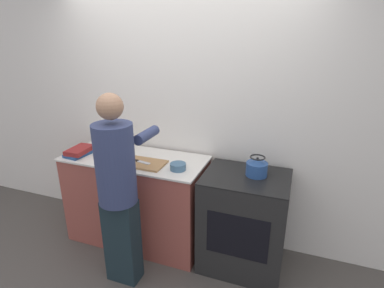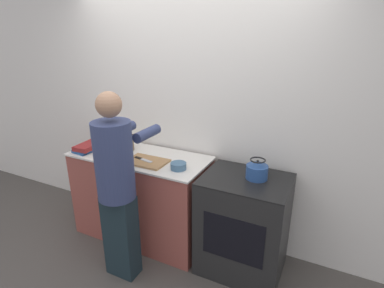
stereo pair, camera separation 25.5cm
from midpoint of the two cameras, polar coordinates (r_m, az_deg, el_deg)
The scene contains 12 objects.
ground_plane at distance 3.09m, azimuth -3.69°, elevation -21.54°, with size 12.00×12.00×0.00m, color #4C4742.
wall_back at distance 3.00m, azimuth 2.05°, elevation 5.50°, with size 8.00×0.05×2.60m.
counter at distance 3.20m, azimuth -7.33°, elevation -9.91°, with size 1.41×0.62×0.93m.
oven at distance 2.82m, azimuth 12.38°, elevation -14.86°, with size 0.73×0.59×0.91m.
person at distance 2.53m, azimuth -11.28°, elevation -7.29°, with size 0.35×0.59×1.66m.
cutting_board at distance 2.82m, azimuth -6.09°, elevation -3.38°, with size 0.39×0.25×0.02m.
knife at distance 2.84m, azimuth -6.85°, elevation -2.97°, with size 0.22×0.07×0.01m.
kettle at distance 2.59m, azimuth 15.07°, elevation -4.95°, with size 0.18×0.18×0.17m.
bowl_prep at distance 2.66m, azimuth 0.14°, elevation -4.26°, with size 0.14×0.14×0.06m.
bowl_mixing at distance 3.26m, azimuth -12.87°, elevation -0.00°, with size 0.13×0.13×0.07m.
canister_jar at distance 3.13m, azimuth -10.19°, elevation 0.19°, with size 0.16×0.16×0.16m.
book_stack at distance 3.23m, azimuth -17.10°, elevation -0.64°, with size 0.21×0.29×0.07m.
Camera 2 is at (1.31, -1.94, 2.04)m, focal length 28.00 mm.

